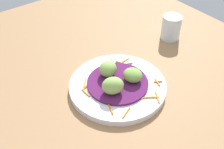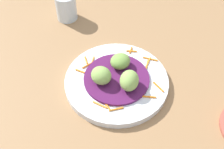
{
  "view_description": "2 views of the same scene",
  "coord_description": "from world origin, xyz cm",
  "px_view_note": "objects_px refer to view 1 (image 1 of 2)",
  "views": [
    {
      "loc": [
        -44.03,
        28.24,
        52.09
      ],
      "look_at": [
        -2.4,
        -3.76,
        6.4
      ],
      "focal_mm": 44.36,
      "sensor_mm": 36.0,
      "label": 1
    },
    {
      "loc": [
        7.1,
        38.28,
        56.98
      ],
      "look_at": [
        -2.62,
        -4.53,
        5.85
      ],
      "focal_mm": 46.32,
      "sensor_mm": 36.0,
      "label": 2
    }
  ],
  "objects_px": {
    "guac_scoop_center": "(108,68)",
    "water_glass": "(171,27)",
    "main_plate": "(118,86)",
    "guac_scoop_left": "(133,75)",
    "guac_scoop_right": "(113,86)"
  },
  "relations": [
    {
      "from": "guac_scoop_center",
      "to": "water_glass",
      "type": "relative_size",
      "value": 0.63
    },
    {
      "from": "main_plate",
      "to": "guac_scoop_center",
      "type": "bearing_deg",
      "value": 3.69
    },
    {
      "from": "guac_scoop_left",
      "to": "water_glass",
      "type": "distance_m",
      "value": 0.27
    },
    {
      "from": "guac_scoop_center",
      "to": "water_glass",
      "type": "distance_m",
      "value": 0.29
    },
    {
      "from": "guac_scoop_left",
      "to": "water_glass",
      "type": "xyz_separation_m",
      "value": [
        0.1,
        -0.25,
        -0.0
      ]
    },
    {
      "from": "guac_scoop_center",
      "to": "guac_scoop_right",
      "type": "bearing_deg",
      "value": 153.69
    },
    {
      "from": "main_plate",
      "to": "guac_scoop_left",
      "type": "xyz_separation_m",
      "value": [
        -0.02,
        -0.03,
        0.03
      ]
    },
    {
      "from": "guac_scoop_right",
      "to": "water_glass",
      "type": "height_order",
      "value": "water_glass"
    },
    {
      "from": "main_plate",
      "to": "water_glass",
      "type": "xyz_separation_m",
      "value": [
        0.08,
        -0.28,
        0.03
      ]
    },
    {
      "from": "guac_scoop_right",
      "to": "guac_scoop_left",
      "type": "bearing_deg",
      "value": -86.31
    },
    {
      "from": "guac_scoop_left",
      "to": "water_glass",
      "type": "bearing_deg",
      "value": -67.76
    },
    {
      "from": "guac_scoop_right",
      "to": "water_glass",
      "type": "xyz_separation_m",
      "value": [
        0.11,
        -0.32,
        -0.01
      ]
    },
    {
      "from": "water_glass",
      "to": "guac_scoop_center",
      "type": "bearing_deg",
      "value": 99.09
    },
    {
      "from": "guac_scoop_center",
      "to": "water_glass",
      "type": "height_order",
      "value": "water_glass"
    },
    {
      "from": "main_plate",
      "to": "guac_scoop_right",
      "type": "distance_m",
      "value": 0.05
    }
  ]
}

